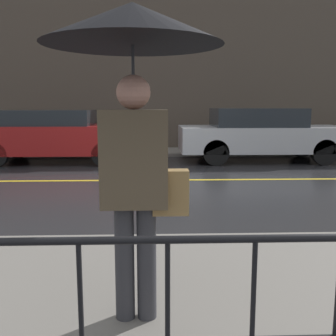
% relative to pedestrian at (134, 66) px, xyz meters
% --- Properties ---
extents(ground_plane, '(80.00, 80.00, 0.00)m').
position_rel_pedestrian_xyz_m(ground_plane, '(0.18, 5.66, -1.81)').
color(ground_plane, '#262628').
extents(sidewalk_near, '(28.00, 2.96, 0.11)m').
position_rel_pedestrian_xyz_m(sidewalk_near, '(0.18, 0.31, -1.76)').
color(sidewalk_near, slate).
rests_on(sidewalk_near, ground_plane).
extents(sidewalk_far, '(28.00, 1.80, 0.11)m').
position_rel_pedestrian_xyz_m(sidewalk_far, '(0.18, 10.42, -1.76)').
color(sidewalk_far, slate).
rests_on(sidewalk_far, ground_plane).
extents(lane_marking, '(25.20, 0.12, 0.01)m').
position_rel_pedestrian_xyz_m(lane_marking, '(0.18, 5.66, -1.81)').
color(lane_marking, gold).
rests_on(lane_marking, ground_plane).
extents(building_storefront, '(28.00, 0.30, 5.90)m').
position_rel_pedestrian_xyz_m(building_storefront, '(0.18, 11.48, 1.14)').
color(building_storefront, '#4C4238').
rests_on(building_storefront, ground_plane).
extents(railing_foreground, '(12.00, 0.04, 0.90)m').
position_rel_pedestrian_xyz_m(railing_foreground, '(0.18, -0.92, -1.13)').
color(railing_foreground, black).
rests_on(railing_foreground, sidewalk_near).
extents(pedestrian, '(1.15, 1.15, 2.10)m').
position_rel_pedestrian_xyz_m(pedestrian, '(0.00, 0.00, 0.00)').
color(pedestrian, '#333338').
rests_on(pedestrian, sidewalk_near).
extents(car_red, '(4.48, 1.92, 1.45)m').
position_rel_pedestrian_xyz_m(car_red, '(-2.60, 8.51, -1.06)').
color(car_red, maroon).
rests_on(car_red, ground_plane).
extents(car_silver, '(4.69, 1.87, 1.50)m').
position_rel_pedestrian_xyz_m(car_silver, '(3.17, 8.51, -1.04)').
color(car_silver, '#B2B5BA').
rests_on(car_silver, ground_plane).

